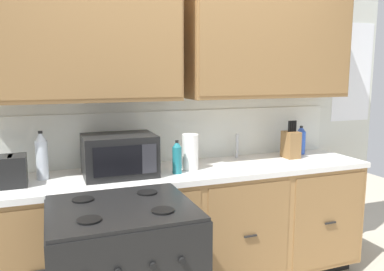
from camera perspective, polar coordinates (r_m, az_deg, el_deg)
wall_unit at (r=2.92m, az=-1.83°, el=10.15°), size 3.98×0.40×2.55m
counter_run at (r=2.96m, az=-0.44°, el=-13.57°), size 2.81×0.64×0.94m
microwave at (r=2.66m, az=-10.75°, el=-2.88°), size 0.48×0.37×0.28m
toaster at (r=2.62m, az=-26.35°, el=-4.83°), size 0.28×0.18×0.19m
knife_block at (r=3.26m, az=14.45°, el=-1.24°), size 0.11×0.14×0.31m
sink_faucet at (r=3.18m, az=6.69°, el=-1.55°), size 0.02×0.02×0.20m
paper_towel_roll at (r=2.76m, az=-0.32°, el=-2.49°), size 0.12×0.12×0.26m
bottle_clear at (r=2.69m, az=-21.40°, el=-2.84°), size 0.08×0.08×0.32m
bottle_blue at (r=3.46m, az=15.84°, el=-0.67°), size 0.08×0.08×0.24m
bottle_teal at (r=2.67m, az=-2.24°, el=-3.25°), size 0.07×0.07×0.23m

